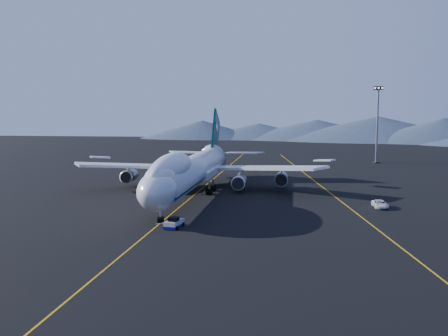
# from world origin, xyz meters

# --- Properties ---
(ground) EXTENTS (500.00, 500.00, 0.00)m
(ground) POSITION_xyz_m (0.00, 0.00, 0.00)
(ground) COLOR black
(ground) RESTS_ON ground
(taxiway_line_main) EXTENTS (0.25, 220.00, 0.01)m
(taxiway_line_main) POSITION_xyz_m (0.00, 0.00, 0.01)
(taxiway_line_main) COLOR #CB910B
(taxiway_line_main) RESTS_ON ground
(taxiway_line_side) EXTENTS (28.08, 198.09, 0.01)m
(taxiway_line_side) POSITION_xyz_m (30.00, 10.00, 0.01)
(taxiway_line_side) COLOR #CB910B
(taxiway_line_side) RESTS_ON ground
(boeing_747) EXTENTS (59.62, 72.43, 19.37)m
(boeing_747) POSITION_xyz_m (0.00, 0.03, 5.81)
(boeing_747) COLOR silver
(boeing_747) RESTS_ON ground
(pushback_tug) EXTENTS (2.88, 4.45, 1.82)m
(pushback_tug) POSITION_xyz_m (3.00, -29.52, 0.57)
(pushback_tug) COLOR silver
(pushback_tug) RESTS_ON ground
(service_van) EXTENTS (2.74, 5.51, 1.50)m
(service_van) POSITION_xyz_m (38.47, -7.99, 0.75)
(service_van) COLOR silver
(service_van) RESTS_ON ground
(floodlight_mast) EXTENTS (3.39, 2.54, 27.40)m
(floodlight_mast) POSITION_xyz_m (51.26, 79.15, 13.88)
(floodlight_mast) COLOR black
(floodlight_mast) RESTS_ON ground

